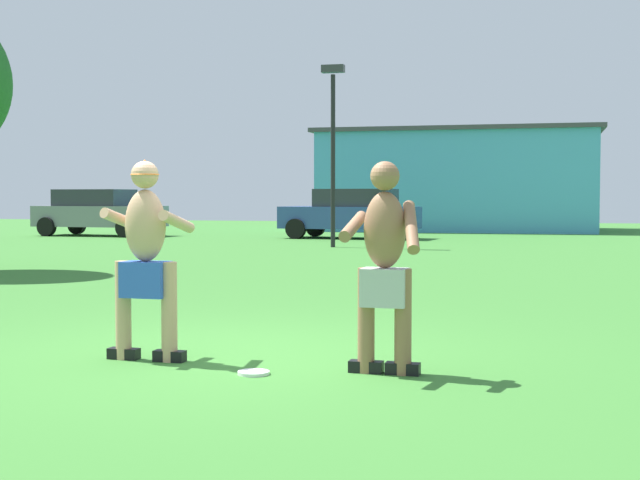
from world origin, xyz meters
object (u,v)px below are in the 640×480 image
object	(u,v)px
player_in_gray	(384,263)
frisbee	(254,373)
lamp_post	(333,133)
player_with_cap	(146,251)
car_blue_near_post	(351,213)
car_gray_mid_lot	(99,212)

from	to	relation	value
player_in_gray	frisbee	world-z (taller)	player_in_gray
player_in_gray	lamp_post	bearing A→B (deg)	104.46
player_with_cap	car_blue_near_post	size ratio (longest dim) A/B	0.37
frisbee	lamp_post	world-z (taller)	lamp_post
lamp_post	car_blue_near_post	bearing A→B (deg)	96.35
player_in_gray	car_gray_mid_lot	distance (m)	25.32
player_in_gray	car_blue_near_post	distance (m)	22.05
frisbee	car_blue_near_post	bearing A→B (deg)	100.05
player_in_gray	car_gray_mid_lot	size ratio (longest dim) A/B	0.37
player_in_gray	lamp_post	world-z (taller)	lamp_post
player_with_cap	car_gray_mid_lot	world-z (taller)	player_with_cap
frisbee	lamp_post	bearing A→B (deg)	101.13
car_gray_mid_lot	frisbee	bearing A→B (deg)	-59.67
frisbee	car_blue_near_post	distance (m)	22.14
car_gray_mid_lot	lamp_post	xyz separation A→B (m)	(9.34, -4.81, 2.19)
lamp_post	player_with_cap	bearing A→B (deg)	-82.15
car_blue_near_post	car_gray_mid_lot	world-z (taller)	same
player_in_gray	lamp_post	xyz separation A→B (m)	(-4.27, 16.55, 2.17)
player_in_gray	frisbee	bearing A→B (deg)	-164.41
car_blue_near_post	car_gray_mid_lot	size ratio (longest dim) A/B	1.01
player_with_cap	car_blue_near_post	distance (m)	21.61
car_blue_near_post	player_with_cap	bearing A→B (deg)	-82.50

